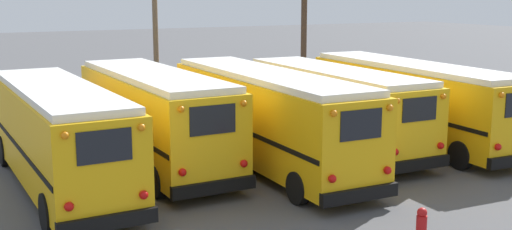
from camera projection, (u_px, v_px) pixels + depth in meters
ground_plane at (257, 161)px, 22.26m from camera, size 160.00×160.00×0.00m
school_bus_0 at (59, 133)px, 18.77m from camera, size 2.65×9.94×3.11m
school_bus_1 at (154, 115)px, 21.34m from camera, size 2.72×9.50×3.19m
school_bus_2 at (266, 115)px, 21.41m from camera, size 2.61×10.90×3.18m
school_bus_3 at (334, 105)px, 23.71m from camera, size 2.63×9.58×3.01m
school_bus_4 at (411, 99)px, 24.87m from camera, size 2.80×10.88×3.09m
utility_pole at (155, 18)px, 32.00m from camera, size 1.80×0.27×8.59m
fence_line at (174, 99)px, 29.18m from camera, size 21.40×0.06×1.42m
fire_hydrant at (421, 229)px, 14.39m from camera, size 0.24×0.24×1.03m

